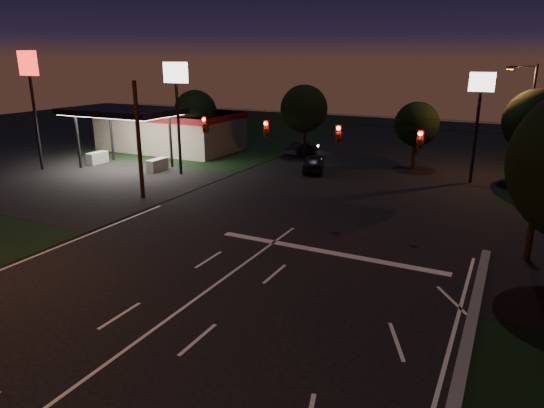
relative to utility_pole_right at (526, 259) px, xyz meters
The scene contains 17 objects.
ground 19.21m from the utility_pole_right, 128.66° to the right, with size 140.00×140.00×0.00m, color black.
cross_street_left 32.02m from the utility_pole_right, behind, with size 20.00×16.00×0.02m, color black.
stop_bar 9.66m from the utility_pole_right, 158.75° to the right, with size 12.00×0.50×0.01m, color silver.
utility_pole_right is the anchor object (origin of this frame).
utility_pole_left 24.00m from the utility_pole_right, behind, with size 0.28×0.28×8.00m, color black.
signal_span 13.20m from the utility_pole_right, behind, with size 24.00×0.40×1.56m.
gas_station 37.27m from the utility_pole_right, 155.56° to the left, with size 14.20×16.10×5.25m.
pole_sign_left_near 27.82m from the utility_pole_right, 164.93° to the left, with size 2.20×0.30×9.10m.
pole_sign_left_far 38.87m from the utility_pole_right, behind, with size 2.00×0.30×10.00m.
pole_sign_right 16.73m from the utility_pole_right, 104.93° to the left, with size 1.80×0.30×8.40m.
street_light_right_far 17.81m from the utility_pole_right, 92.57° to the left, with size 2.20×0.35×9.00m.
tree_far_a 33.84m from the utility_pole_right, 153.24° to the left, with size 4.20×4.20×6.42m.
tree_far_b 28.04m from the utility_pole_right, 136.25° to the left, with size 4.60×4.60×6.98m.
tree_far_c 20.58m from the utility_pole_right, 116.39° to the left, with size 3.80×3.80×5.86m.
tree_far_d 16.84m from the utility_pole_right, 89.92° to the left, with size 4.80×4.80×7.30m.
car_oncoming_a 21.01m from the utility_pole_right, 141.73° to the left, with size 1.77×4.41×1.50m, color black.
car_oncoming_b 28.28m from the utility_pole_right, 136.14° to the left, with size 1.36×3.89×1.28m, color black.
Camera 1 is at (10.77, -10.03, 9.38)m, focal length 32.00 mm.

